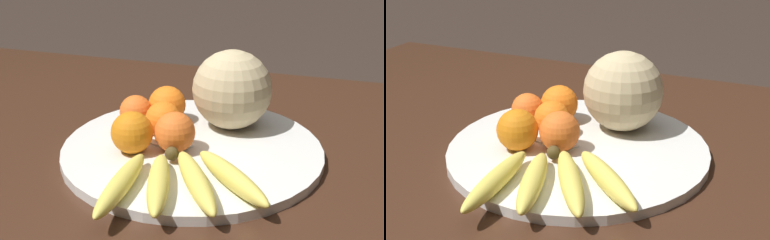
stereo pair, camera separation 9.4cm
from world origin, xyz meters
TOP-DOWN VIEW (x-y plane):
  - kitchen_table at (0.00, 0.00)m, footprint 1.53×1.05m
  - fruit_bowl at (0.06, -0.00)m, footprint 0.47×0.47m
  - melon at (0.11, 0.11)m, footprint 0.15×0.15m
  - banana_bunch at (0.09, -0.16)m, footprint 0.26×0.25m
  - orange_front_left at (-0.03, -0.06)m, footprint 0.07×0.07m
  - orange_front_right at (-0.07, 0.05)m, footprint 0.06×0.06m
  - orange_mid_center at (0.04, -0.03)m, footprint 0.07×0.07m
  - orange_back_left at (-0.00, 0.02)m, footprint 0.07×0.07m
  - orange_back_right at (-0.02, 0.09)m, footprint 0.07×0.07m
  - produce_tag at (0.02, -0.01)m, footprint 0.10×0.06m

SIDE VIEW (x-z plane):
  - kitchen_table at x=0.00m, z-range 0.27..0.97m
  - fruit_bowl at x=0.06m, z-range 0.70..0.72m
  - produce_tag at x=0.02m, z-range 0.72..0.72m
  - banana_bunch at x=0.09m, z-range 0.72..0.75m
  - orange_front_right at x=-0.07m, z-range 0.72..0.78m
  - orange_back_left at x=0.00m, z-range 0.72..0.79m
  - orange_mid_center at x=0.04m, z-range 0.72..0.79m
  - orange_back_right at x=-0.02m, z-range 0.72..0.79m
  - orange_front_left at x=-0.03m, z-range 0.72..0.79m
  - melon at x=0.11m, z-range 0.72..0.87m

